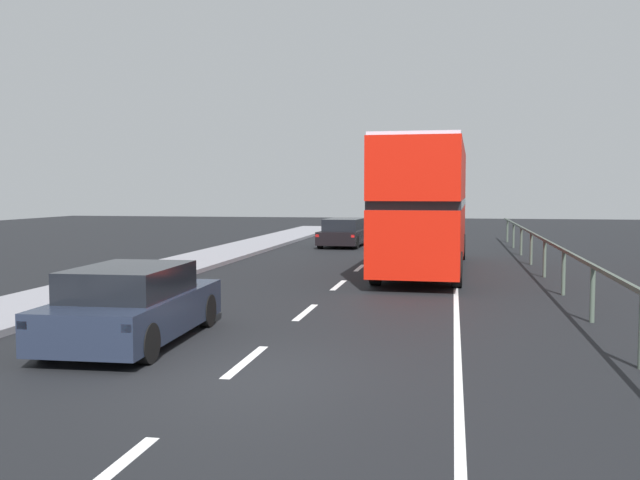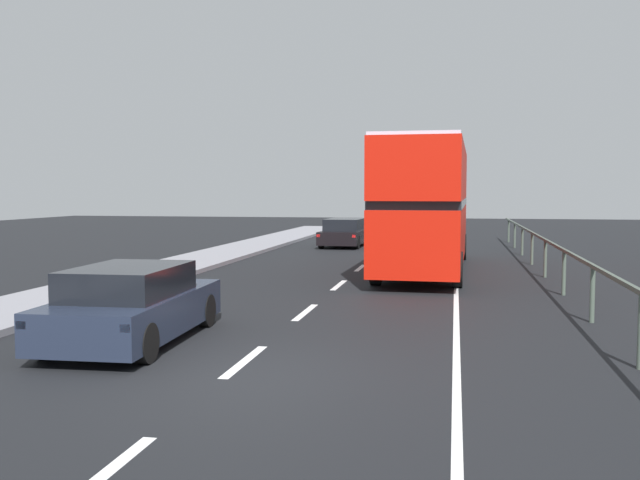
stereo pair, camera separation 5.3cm
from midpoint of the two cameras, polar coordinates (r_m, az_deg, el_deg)
ground_plane at (r=10.61m, az=-7.30°, el=-10.89°), size 74.55×120.00×0.10m
lane_paint_markings at (r=18.43m, az=6.98°, el=-4.36°), size 3.41×46.00×0.01m
bridge_side_railing at (r=19.03m, az=19.07°, el=-1.36°), size 0.10×42.00×1.19m
double_decker_bus_red at (r=23.73m, az=8.49°, el=2.96°), size 2.79×11.15×4.21m
hatchback_car_near at (r=12.88m, az=-14.97°, el=-5.12°), size 2.01×4.48×1.37m
sedan_car_ahead at (r=33.90m, az=1.93°, el=0.57°), size 2.05×4.52×1.34m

